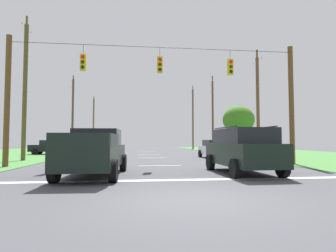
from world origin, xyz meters
The scene contains 20 objects.
ground_plane centered at (0.00, 0.00, 0.00)m, with size 120.00×120.00×0.00m, color #47474C.
shoulder_grass_right centered at (15.51, 15.00, 0.01)m, with size 16.00×80.00×0.03m, color #47823C.
stop_bar_stripe centered at (0.00, 3.40, 0.00)m, with size 14.26×0.45×0.01m, color white.
lane_dash_0 centered at (0.00, 9.40, 0.00)m, with size 0.15×2.50×0.01m, color white.
lane_dash_1 centered at (0.00, 16.95, 0.00)m, with size 0.15×2.50×0.01m, color white.
lane_dash_2 centered at (0.00, 22.71, 0.00)m, with size 0.15×2.50×0.01m, color white.
lane_dash_3 centered at (0.00, 30.58, 0.00)m, with size 0.15×2.50×0.01m, color white.
lane_dash_4 centered at (0.00, 37.06, 0.00)m, with size 0.15×2.50×0.01m, color white.
overhead_signal_span centered at (-0.12, 9.34, 4.04)m, with size 16.98×0.31×7.36m.
pickup_truck centered at (-3.07, 5.02, 0.97)m, with size 2.49×5.49×1.95m.
suv_black centered at (3.33, 5.14, 1.06)m, with size 2.31×4.85×2.05m.
distant_car_crossing_white centered at (5.22, 15.99, 0.79)m, with size 2.12×4.35×1.52m.
distant_car_oncoming centered at (-10.31, 24.00, 0.79)m, with size 4.38×2.19×1.52m.
utility_pole_mid_right centered at (8.90, 15.60, 4.48)m, with size 0.27×1.82×9.27m.
utility_pole_far_right centered at (8.89, 29.55, 5.13)m, with size 0.27×1.96×10.31m.
utility_pole_near_left centered at (9.08, 43.59, 5.67)m, with size 0.30×1.91×11.72m.
utility_pole_far_left centered at (-9.50, 14.40, 5.19)m, with size 0.31×1.73×10.71m.
utility_pole_distant_right centered at (-9.41, 29.41, 4.97)m, with size 0.26×1.63×9.83m.
utility_pole_distant_left centered at (-9.14, 44.93, 4.88)m, with size 0.26×1.73×9.65m.
tree_roadside_right centered at (10.64, 24.69, 3.92)m, with size 3.70×3.70×5.56m.
Camera 1 is at (-1.38, -6.78, 1.44)m, focal length 29.64 mm.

